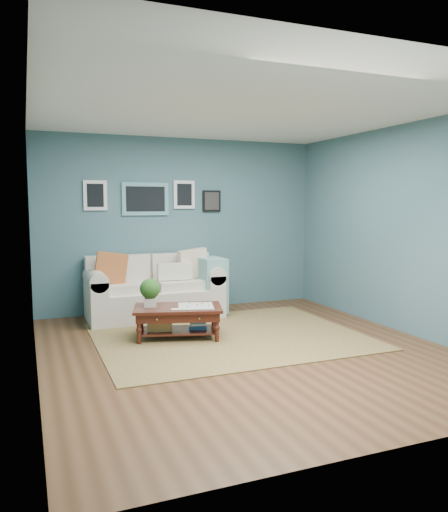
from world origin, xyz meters
TOP-DOWN VIEW (x-y plane):
  - room_shell at (-0.01, 0.06)m, footprint 5.00×5.02m
  - area_rug at (0.04, 0.61)m, footprint 3.26×2.61m
  - loveseat at (-0.49, 2.03)m, footprint 1.99×0.90m
  - coffee_table at (-0.64, 0.80)m, footprint 1.21×0.90m

SIDE VIEW (x-z plane):
  - area_rug at x=0.04m, z-range 0.00..0.01m
  - coffee_table at x=-0.64m, z-range -0.04..0.71m
  - loveseat at x=-0.49m, z-range -0.09..0.93m
  - room_shell at x=-0.01m, z-range 0.01..2.71m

